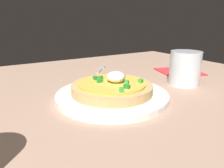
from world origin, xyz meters
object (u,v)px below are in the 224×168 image
Objects in this scene: plate at (112,95)px; napkin at (179,72)px; pizza at (112,87)px; cup_near at (185,70)px; fork at (101,69)px.

plate reaches higher than napkin.
pizza is 1.99× the size of cup_near.
pizza is at bearing -22.94° from plate.
cup_near reaches higher than napkin.
pizza is 28.68cm from fork.
fork is 26.97cm from napkin.
plate is 1.99cm from pizza.
fork is (-10.96, 27.56, -3.79)cm from cup_near.
fork is at bearing 66.45° from pizza.
pizza is at bearing 176.51° from cup_near.
cup_near is (22.38, -1.37, 1.38)cm from pizza.
pizza is (0.05, -0.02, 1.99)cm from plate.
plate is 1.39× the size of pizza.
fork is 0.68× the size of napkin.
cup_near is 29.90cm from fork.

